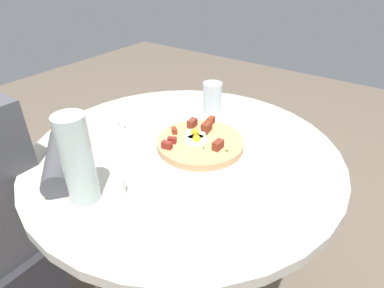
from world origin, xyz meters
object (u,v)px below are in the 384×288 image
Objects in this scene: bread_plate at (178,207)px; water_glass at (212,98)px; fork at (145,118)px; salt_shaker at (120,187)px; pizza_plate at (200,148)px; breakfast_pizza at (200,142)px; knife at (139,114)px; water_bottle at (77,160)px; dining_table at (185,194)px.

water_glass is at bearing -156.21° from bread_plate.
salt_shaker is at bearing -137.01° from fork.
pizza_plate is at bearing -157.23° from bread_plate.
water_glass is 2.46× the size of salt_shaker.
knife is (-0.06, -0.30, -0.02)m from breakfast_pizza.
water_bottle is at bearing -17.38° from pizza_plate.
dining_table is 5.13× the size of fork.
knife is at bearing -107.94° from dining_table.
knife is (-0.30, -0.40, 0.00)m from bread_plate.
pizza_plate reaches higher than dining_table.
breakfast_pizza is 0.27m from fork.
knife reaches higher than dining_table.
breakfast_pizza is at bearing 24.51° from water_glass.
pizza_plate is at bearing 60.99° from breakfast_pizza.
breakfast_pizza is at bearing -91.60° from fork.
water_glass is at bearing -173.13° from salt_shaker.
fork is 0.81× the size of water_bottle.
fork is at bearing -90.00° from knife.
dining_table is 3.60× the size of breakfast_pizza.
fork is (-0.08, -0.23, 0.18)m from dining_table.
breakfast_pizza reaches higher than knife.
dining_table is at bearing -146.42° from bread_plate.
salt_shaker reaches higher than dining_table.
knife is 0.27m from water_glass.
bread_plate is 1.00× the size of knife.
dining_table is at bearing -98.79° from knife.
dining_table is at bearing 178.55° from salt_shaker.
fork is at bearing -109.25° from dining_table.
water_glass reaches higher than pizza_plate.
bread_plate is at bearing 105.64° from salt_shaker.
salt_shaker is (0.33, 0.22, 0.02)m from fork.
water_glass is at bearing -155.49° from breakfast_pizza.
pizza_plate is 0.37m from water_bottle.
bread_plate is at bearing 22.77° from pizza_plate.
pizza_plate is 0.26m from bread_plate.
breakfast_pizza is 0.28m from salt_shaker.
water_glass is (-0.26, -0.07, 0.23)m from dining_table.
water_bottle reaches higher than fork.
salt_shaker reaches higher than knife.
water_bottle is at bearing 0.21° from water_glass.
water_glass reaches higher than knife.
pizza_plate is 0.26m from water_glass.
knife is 1.59× the size of water_glass.
water_bottle is at bearing -45.92° from salt_shaker.
fork is 1.00× the size of knife.
breakfast_pizza is 0.36m from water_bottle.
water_glass is at bearing -155.18° from pizza_plate.
pizza_plate is at bearing 170.66° from salt_shaker.
pizza_plate is at bearing 125.33° from dining_table.
breakfast_pizza is at bearing 162.99° from water_bottle.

